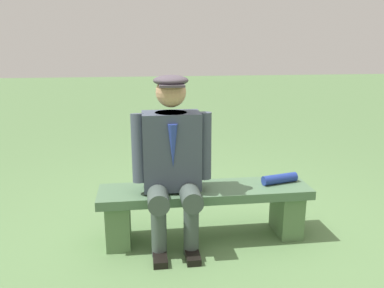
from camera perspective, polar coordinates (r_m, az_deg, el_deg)
ground_plane at (r=3.19m, az=1.86°, el=-13.44°), size 30.00×30.00×0.00m
bench at (r=3.07m, az=1.91°, el=-8.76°), size 1.62×0.38×0.42m
seated_man at (r=2.85m, az=-2.91°, el=-1.99°), size 0.59×0.53×1.28m
rolled_magazine at (r=3.17m, az=12.66°, el=-4.96°), size 0.30×0.14×0.07m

